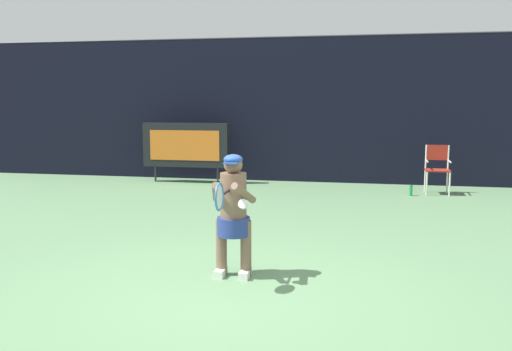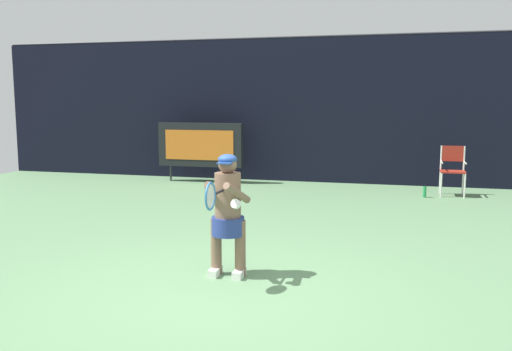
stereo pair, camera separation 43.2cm
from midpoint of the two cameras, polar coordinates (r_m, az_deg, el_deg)
name	(u,v)px [view 1 (the left image)]	position (r m, az deg, el deg)	size (l,w,h in m)	color
ground	(221,302)	(5.99, -5.74, -12.79)	(18.00, 22.00, 0.03)	#608A5F
backdrop_screen	(310,110)	(14.14, 4.68, 6.66)	(18.00, 0.12, 3.66)	black
scoreboard	(186,145)	(14.12, -8.09, 3.09)	(2.20, 0.21, 1.50)	black
umpire_chair	(437,166)	(12.92, 17.17, 0.92)	(0.52, 0.44, 1.08)	white
water_bottle	(411,190)	(12.54, 14.63, -1.47)	(0.07, 0.07, 0.27)	#229049
tennis_player	(233,211)	(6.57, -4.23, -3.63)	(0.54, 0.62, 1.46)	white
tennis_racket	(220,196)	(6.02, -5.78, -2.15)	(0.03, 0.60, 0.31)	black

